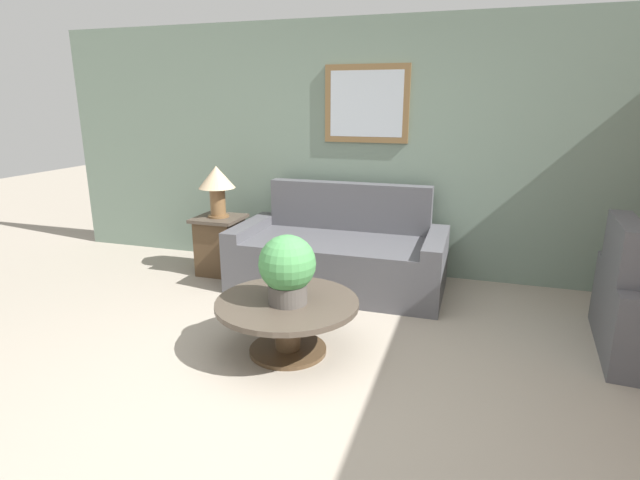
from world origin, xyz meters
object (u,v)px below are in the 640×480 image
at_px(coffee_table, 287,315).
at_px(side_table, 220,244).
at_px(potted_plant_on_table, 287,268).
at_px(couch_main, 339,256).
at_px(table_lamp, 217,182).

height_order(coffee_table, side_table, side_table).
bearing_deg(side_table, potted_plant_on_table, -47.49).
distance_m(couch_main, potted_plant_on_table, 1.52).
height_order(coffee_table, table_lamp, table_lamp).
relative_size(coffee_table, side_table, 1.68).
relative_size(couch_main, table_lamp, 3.82).
bearing_deg(side_table, couch_main, 0.17).
bearing_deg(table_lamp, coffee_table, -47.23).
xyz_separation_m(side_table, potted_plant_on_table, (1.35, -1.47, 0.35)).
xyz_separation_m(couch_main, table_lamp, (-1.32, -0.00, 0.67)).
relative_size(coffee_table, table_lamp, 1.94).
height_order(side_table, table_lamp, table_lamp).
bearing_deg(potted_plant_on_table, couch_main, 91.09).
distance_m(couch_main, table_lamp, 1.48).
xyz_separation_m(coffee_table, side_table, (-1.33, 1.43, 0.02)).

